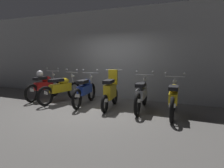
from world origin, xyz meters
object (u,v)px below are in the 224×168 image
(motorbike_slot_1, at_px, (61,88))
(motorbike_slot_4, at_px, (142,94))
(motorbike_slot_3, at_px, (110,91))
(motorbike_slot_0, at_px, (44,85))
(motorbike_slot_2, at_px, (85,90))
(motorbike_slot_5, at_px, (173,98))

(motorbike_slot_1, xyz_separation_m, motorbike_slot_4, (2.84, 0.18, 0.00))
(motorbike_slot_4, bearing_deg, motorbike_slot_1, -176.39)
(motorbike_slot_3, distance_m, motorbike_slot_4, 0.97)
(motorbike_slot_0, distance_m, motorbike_slot_3, 2.85)
(motorbike_slot_1, bearing_deg, motorbike_slot_2, 3.30)
(motorbike_slot_4, xyz_separation_m, motorbike_slot_5, (0.95, -0.18, 0.00))
(motorbike_slot_2, xyz_separation_m, motorbike_slot_4, (1.90, 0.13, 0.00))
(motorbike_slot_1, xyz_separation_m, motorbike_slot_2, (0.94, 0.05, 0.00))
(motorbike_slot_1, height_order, motorbike_slot_4, same)
(motorbike_slot_0, relative_size, motorbike_slot_5, 1.00)
(motorbike_slot_0, bearing_deg, motorbike_slot_3, -3.39)
(motorbike_slot_5, bearing_deg, motorbike_slot_4, 169.54)
(motorbike_slot_1, bearing_deg, motorbike_slot_0, 168.70)
(motorbike_slot_2, height_order, motorbike_slot_3, motorbike_slot_3)
(motorbike_slot_2, bearing_deg, motorbike_slot_4, 3.76)
(motorbike_slot_3, relative_size, motorbike_slot_4, 0.86)
(motorbike_slot_1, relative_size, motorbike_slot_3, 1.16)
(motorbike_slot_0, xyz_separation_m, motorbike_slot_2, (1.90, -0.14, -0.04))
(motorbike_slot_2, bearing_deg, motorbike_slot_1, -176.70)
(motorbike_slot_0, bearing_deg, motorbike_slot_4, -0.18)
(motorbike_slot_4, bearing_deg, motorbike_slot_2, -176.24)
(motorbike_slot_5, bearing_deg, motorbike_slot_2, 178.99)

